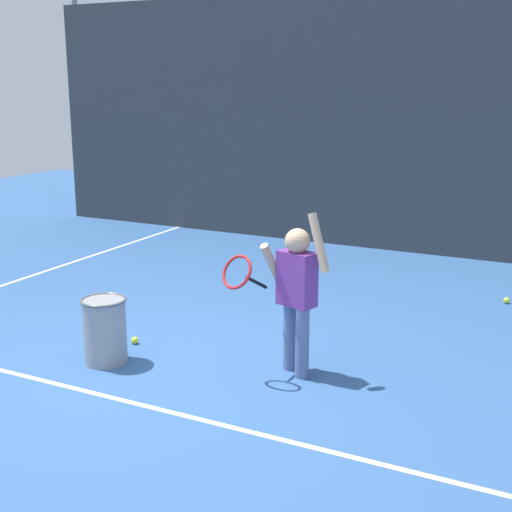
{
  "coord_description": "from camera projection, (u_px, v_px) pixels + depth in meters",
  "views": [
    {
      "loc": [
        3.21,
        -4.39,
        2.33
      ],
      "look_at": [
        0.53,
        0.87,
        0.85
      ],
      "focal_mm": 49.57,
      "sensor_mm": 36.0,
      "label": 1
    }
  ],
  "objects": [
    {
      "name": "tennis_ball_1",
      "position": [
        135.0,
        340.0,
        6.39
      ],
      "size": [
        0.07,
        0.07,
        0.07
      ],
      "primitive_type": "sphere",
      "color": "#CCE033",
      "rests_on": "ground"
    },
    {
      "name": "ball_hopper",
      "position": [
        105.0,
        330.0,
        5.92
      ],
      "size": [
        0.38,
        0.38,
        0.56
      ],
      "color": "gray",
      "rests_on": "ground"
    },
    {
      "name": "back_fence_windscreen",
      "position": [
        360.0,
        122.0,
        9.74
      ],
      "size": [
        10.25,
        0.08,
        3.51
      ],
      "primitive_type": "cube",
      "color": "#383D42",
      "rests_on": "ground"
    },
    {
      "name": "ground_plane",
      "position": [
        150.0,
        373.0,
        5.77
      ],
      "size": [
        20.0,
        20.0,
        0.0
      ],
      "primitive_type": "plane",
      "color": "#335B93"
    },
    {
      "name": "fence_post_1",
      "position": [
        362.0,
        117.0,
        9.77
      ],
      "size": [
        0.09,
        0.09,
        3.66
      ],
      "primitive_type": "cylinder",
      "color": "slate",
      "rests_on": "ground"
    },
    {
      "name": "fence_post_0",
      "position": [
        81.0,
        110.0,
        11.96
      ],
      "size": [
        0.09,
        0.09,
        3.66
      ],
      "primitive_type": "cylinder",
      "color": "slate",
      "rests_on": "ground"
    },
    {
      "name": "court_line_baseline",
      "position": [
        110.0,
        397.0,
        5.32
      ],
      "size": [
        9.0,
        0.05,
        0.0
      ],
      "primitive_type": "cube",
      "color": "white",
      "rests_on": "ground"
    },
    {
      "name": "tennis_player",
      "position": [
        294.0,
        288.0,
        5.59
      ],
      "size": [
        0.83,
        0.57,
        1.35
      ],
      "rotation": [
        0.0,
        0.0,
        -0.29
      ],
      "color": "slate",
      "rests_on": "ground"
    },
    {
      "name": "tennis_ball_3",
      "position": [
        507.0,
        300.0,
        7.55
      ],
      "size": [
        0.07,
        0.07,
        0.07
      ],
      "primitive_type": "sphere",
      "color": "#CCE033",
      "rests_on": "ground"
    }
  ]
}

